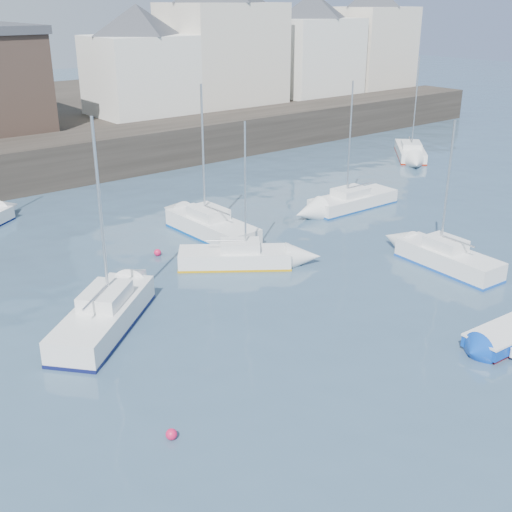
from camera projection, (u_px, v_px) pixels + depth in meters
water at (492, 409)px, 20.40m from camera, size 220.00×220.00×0.00m
quay_wall at (52, 161)px, 45.16m from camera, size 90.00×5.00×3.00m
bldg_east_a at (222, 37)px, 59.10m from camera, size 13.36×13.36×11.80m
bldg_east_b at (312, 43)px, 65.48m from camera, size 11.88×11.88×9.95m
bldg_east_c at (372, 35)px, 70.51m from camera, size 11.14×11.14×10.95m
bldg_east_d at (139, 59)px, 54.06m from camera, size 11.14×11.14×8.95m
blue_dinghy at (507, 336)px, 24.10m from camera, size 3.65×1.99×0.68m
sailboat_a at (104, 316)px, 25.16m from camera, size 6.13×5.69×8.26m
sailboat_b at (235, 257)px, 31.23m from camera, size 5.43×4.64×7.03m
sailboat_c at (448, 258)px, 30.85m from camera, size 2.04×5.46×7.07m
sailboat_d at (353, 200)px, 39.90m from camera, size 6.11×2.08×7.75m
sailboat_f at (212, 226)px, 35.04m from camera, size 2.17×6.29×8.11m
sailboat_g at (410, 151)px, 52.83m from camera, size 5.92×5.87×8.00m
buoy_near at (172, 439)px, 19.04m from camera, size 0.35×0.35×0.35m
buoy_mid at (481, 270)px, 30.87m from camera, size 0.36×0.36×0.36m
buoy_far at (158, 255)px, 32.60m from camera, size 0.36×0.36×0.36m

